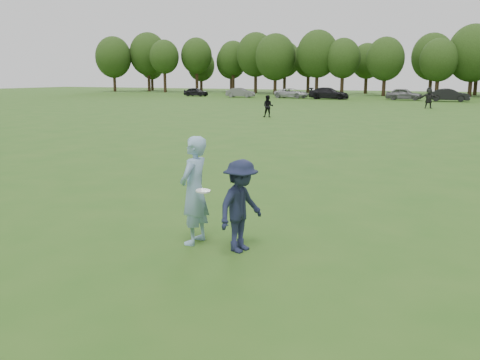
{
  "coord_description": "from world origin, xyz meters",
  "views": [
    {
      "loc": [
        4.62,
        -8.57,
        3.18
      ],
      "look_at": [
        0.32,
        0.51,
        1.1
      ],
      "focal_mm": 38.0,
      "sensor_mm": 36.0,
      "label": 1
    }
  ],
  "objects_px": {
    "thrower": "(194,191)",
    "car_f": "(449,95)",
    "player_far_a": "(268,106)",
    "car_b": "(240,93)",
    "car_a": "(196,92)",
    "car_d": "(329,93)",
    "player_far_d": "(429,98)",
    "car_e": "(404,94)",
    "defender": "(241,206)",
    "car_c": "(292,93)"
  },
  "relations": [
    {
      "from": "player_far_d",
      "to": "car_f",
      "type": "height_order",
      "value": "player_far_d"
    },
    {
      "from": "car_a",
      "to": "car_f",
      "type": "distance_m",
      "value": 36.0
    },
    {
      "from": "player_far_a",
      "to": "car_f",
      "type": "distance_m",
      "value": 33.04
    },
    {
      "from": "thrower",
      "to": "player_far_d",
      "type": "distance_m",
      "value": 44.73
    },
    {
      "from": "thrower",
      "to": "car_a",
      "type": "relative_size",
      "value": 0.54
    },
    {
      "from": "player_far_d",
      "to": "car_c",
      "type": "height_order",
      "value": "player_far_d"
    },
    {
      "from": "player_far_d",
      "to": "defender",
      "type": "bearing_deg",
      "value": -101.38
    },
    {
      "from": "car_c",
      "to": "defender",
      "type": "bearing_deg",
      "value": -154.4
    },
    {
      "from": "player_far_d",
      "to": "car_a",
      "type": "height_order",
      "value": "player_far_d"
    },
    {
      "from": "car_d",
      "to": "car_e",
      "type": "distance_m",
      "value": 9.61
    },
    {
      "from": "car_b",
      "to": "car_c",
      "type": "distance_m",
      "value": 7.55
    },
    {
      "from": "player_far_a",
      "to": "car_b",
      "type": "relative_size",
      "value": 0.41
    },
    {
      "from": "car_c",
      "to": "car_d",
      "type": "height_order",
      "value": "car_d"
    },
    {
      "from": "player_far_a",
      "to": "car_c",
      "type": "xyz_separation_m",
      "value": [
        -9.52,
        32.14,
        -0.17
      ]
    },
    {
      "from": "player_far_d",
      "to": "car_e",
      "type": "relative_size",
      "value": 0.45
    },
    {
      "from": "player_far_a",
      "to": "car_b",
      "type": "bearing_deg",
      "value": 104.15
    },
    {
      "from": "car_c",
      "to": "car_e",
      "type": "distance_m",
      "value": 15.09
    },
    {
      "from": "thrower",
      "to": "car_d",
      "type": "relative_size",
      "value": 0.39
    },
    {
      "from": "car_e",
      "to": "car_f",
      "type": "bearing_deg",
      "value": -106.43
    },
    {
      "from": "player_far_a",
      "to": "car_d",
      "type": "xyz_separation_m",
      "value": [
        -3.93,
        31.13,
        -0.06
      ]
    },
    {
      "from": "car_f",
      "to": "thrower",
      "type": "bearing_deg",
      "value": 178.48
    },
    {
      "from": "defender",
      "to": "player_far_a",
      "type": "xyz_separation_m",
      "value": [
        -10.93,
        28.13,
        -0.01
      ]
    },
    {
      "from": "player_far_a",
      "to": "car_c",
      "type": "relative_size",
      "value": 0.35
    },
    {
      "from": "car_b",
      "to": "car_e",
      "type": "xyz_separation_m",
      "value": [
        22.55,
        1.56,
        0.09
      ]
    },
    {
      "from": "car_b",
      "to": "defender",
      "type": "bearing_deg",
      "value": -161.97
    },
    {
      "from": "player_far_a",
      "to": "player_far_d",
      "type": "bearing_deg",
      "value": 44.39
    },
    {
      "from": "car_b",
      "to": "car_e",
      "type": "bearing_deg",
      "value": -93.27
    },
    {
      "from": "defender",
      "to": "car_d",
      "type": "height_order",
      "value": "defender"
    },
    {
      "from": "player_far_a",
      "to": "car_e",
      "type": "relative_size",
      "value": 0.37
    },
    {
      "from": "car_f",
      "to": "car_d",
      "type": "bearing_deg",
      "value": 89.58
    },
    {
      "from": "car_a",
      "to": "player_far_d",
      "type": "bearing_deg",
      "value": -110.11
    },
    {
      "from": "car_e",
      "to": "player_far_d",
      "type": "bearing_deg",
      "value": -165.55
    },
    {
      "from": "car_d",
      "to": "player_far_d",
      "type": "bearing_deg",
      "value": -139.58
    },
    {
      "from": "car_a",
      "to": "car_c",
      "type": "distance_m",
      "value": 15.4
    },
    {
      "from": "thrower",
      "to": "car_e",
      "type": "bearing_deg",
      "value": -177.38
    },
    {
      "from": "player_far_d",
      "to": "car_b",
      "type": "distance_m",
      "value": 30.64
    },
    {
      "from": "player_far_d",
      "to": "car_d",
      "type": "xyz_separation_m",
      "value": [
        -13.97,
        14.49,
        -0.24
      ]
    },
    {
      "from": "car_c",
      "to": "car_e",
      "type": "relative_size",
      "value": 1.07
    },
    {
      "from": "player_far_a",
      "to": "player_far_d",
      "type": "height_order",
      "value": "player_far_d"
    },
    {
      "from": "player_far_a",
      "to": "car_a",
      "type": "height_order",
      "value": "player_far_a"
    },
    {
      "from": "car_f",
      "to": "car_a",
      "type": "bearing_deg",
      "value": 88.27
    },
    {
      "from": "thrower",
      "to": "car_f",
      "type": "distance_m",
      "value": 59.23
    },
    {
      "from": "thrower",
      "to": "car_a",
      "type": "xyz_separation_m",
      "value": [
        -34.86,
        60.04,
        -0.38
      ]
    },
    {
      "from": "car_e",
      "to": "player_far_a",
      "type": "bearing_deg",
      "value": 169.15
    },
    {
      "from": "car_b",
      "to": "player_far_d",
      "type": "bearing_deg",
      "value": -125.32
    },
    {
      "from": "thrower",
      "to": "car_a",
      "type": "distance_m",
      "value": 69.42
    },
    {
      "from": "player_far_d",
      "to": "car_c",
      "type": "bearing_deg",
      "value": 129.08
    },
    {
      "from": "defender",
      "to": "player_far_d",
      "type": "height_order",
      "value": "player_far_d"
    },
    {
      "from": "thrower",
      "to": "car_a",
      "type": "height_order",
      "value": "thrower"
    },
    {
      "from": "player_far_a",
      "to": "car_f",
      "type": "height_order",
      "value": "player_far_a"
    }
  ]
}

